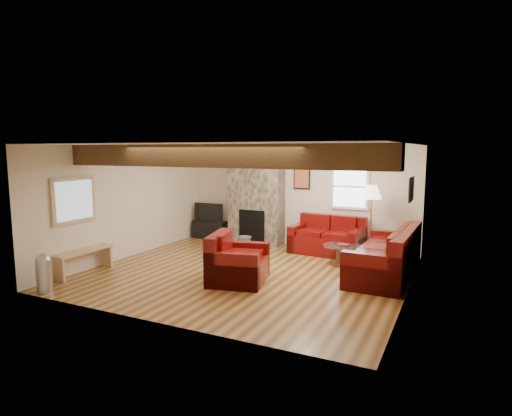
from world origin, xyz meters
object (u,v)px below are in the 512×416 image
(sofa_three, at_px, (385,252))
(loveseat, at_px, (327,235))
(armchair_red, at_px, (238,258))
(television, at_px, (210,212))
(coffee_table, at_px, (343,255))
(floor_lamp, at_px, (372,196))
(tv_cabinet, at_px, (210,229))

(sofa_three, distance_m, loveseat, 2.00)
(sofa_three, distance_m, armchair_red, 2.80)
(loveseat, relative_size, television, 1.89)
(coffee_table, xyz_separation_m, floor_lamp, (0.41, 0.73, 1.20))
(loveseat, bearing_deg, tv_cabinet, 179.86)
(armchair_red, distance_m, television, 4.03)
(armchair_red, bearing_deg, coffee_table, -49.06)
(loveseat, height_order, television, television)
(sofa_three, xyz_separation_m, tv_cabinet, (-4.89, 1.60, -0.23))
(armchair_red, distance_m, tv_cabinet, 4.02)
(loveseat, distance_m, television, 3.40)
(armchair_red, bearing_deg, tv_cabinet, 25.72)
(television, distance_m, floor_lamp, 4.45)
(sofa_three, height_order, television, television)
(coffee_table, bearing_deg, floor_lamp, 60.42)
(sofa_three, bearing_deg, loveseat, -128.53)
(sofa_three, height_order, loveseat, sofa_three)
(coffee_table, height_order, floor_lamp, floor_lamp)
(armchair_red, bearing_deg, loveseat, -29.92)
(sofa_three, distance_m, floor_lamp, 1.61)
(television, bearing_deg, floor_lamp, -5.13)
(armchair_red, height_order, tv_cabinet, armchair_red)
(sofa_three, xyz_separation_m, floor_lamp, (-0.51, 1.21, 0.94))
(sofa_three, height_order, tv_cabinet, sofa_three)
(television, height_order, floor_lamp, floor_lamp)
(sofa_three, relative_size, tv_cabinet, 2.53)
(tv_cabinet, xyz_separation_m, television, (0.00, 0.00, 0.49))
(sofa_three, height_order, floor_lamp, floor_lamp)
(coffee_table, bearing_deg, tv_cabinet, 164.24)
(loveseat, xyz_separation_m, tv_cabinet, (-3.37, 0.30, -0.19))
(sofa_three, relative_size, loveseat, 1.49)
(sofa_three, relative_size, floor_lamp, 1.47)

